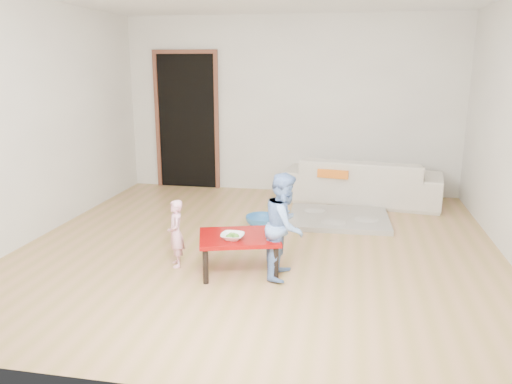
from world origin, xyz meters
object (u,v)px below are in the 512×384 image
(bowl, at_px, (233,236))
(red_table, at_px, (239,254))
(basin, at_px, (262,221))
(child_blue, at_px, (285,225))
(sofa, at_px, (362,180))
(child_pink, at_px, (176,233))

(bowl, bearing_deg, red_table, 72.95)
(basin, bearing_deg, child_blue, -71.88)
(child_blue, bearing_deg, basin, 23.42)
(sofa, relative_size, red_table, 2.95)
(red_table, distance_m, bowl, 0.24)
(child_blue, height_order, basin, child_blue)
(bowl, relative_size, child_pink, 0.32)
(sofa, bearing_deg, bowl, 75.43)
(child_blue, bearing_deg, sofa, -9.54)
(child_pink, relative_size, child_blue, 0.68)
(sofa, xyz_separation_m, red_table, (-1.15, -2.76, -0.13))
(child_pink, bearing_deg, child_blue, 63.32)
(red_table, bearing_deg, sofa, 67.32)
(sofa, xyz_separation_m, basin, (-1.19, -1.36, -0.25))
(red_table, xyz_separation_m, child_pink, (-0.63, 0.04, 0.15))
(sofa, distance_m, child_pink, 3.25)
(bowl, distance_m, basin, 1.55)
(basin, bearing_deg, child_pink, -113.50)
(child_blue, bearing_deg, bowl, 109.34)
(bowl, bearing_deg, child_pink, 165.59)
(red_table, bearing_deg, basin, 91.45)
(child_pink, bearing_deg, bowl, 50.98)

